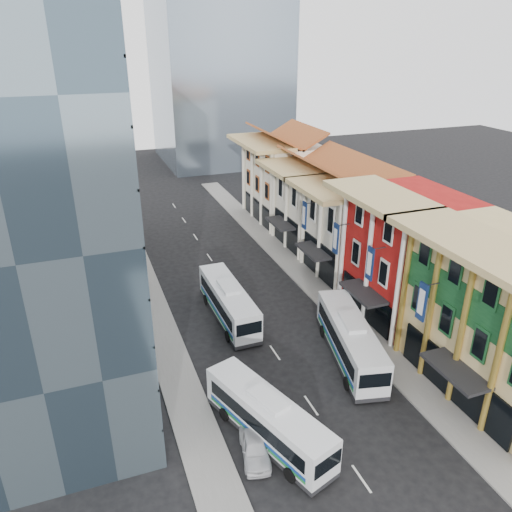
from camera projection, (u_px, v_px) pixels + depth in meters
name	position (u px, v px, depth m)	size (l,w,h in m)	color
ground	(370.00, 492.00, 29.62)	(200.00, 200.00, 0.00)	black
sidewalk_right	(326.00, 298.00, 51.09)	(3.00, 90.00, 0.15)	slate
sidewalk_left	(160.00, 329.00, 45.73)	(3.00, 90.00, 0.15)	slate
shophouse_tan	(509.00, 320.00, 35.85)	(8.00, 14.00, 12.00)	#D2B879
shophouse_red	(408.00, 256.00, 46.12)	(8.00, 10.00, 12.00)	#A91613
shophouse_cream_near	(354.00, 231.00, 54.66)	(8.00, 9.00, 10.00)	white
shophouse_cream_mid	(317.00, 207.00, 62.36)	(8.00, 9.00, 10.00)	white
shophouse_cream_far	(284.00, 181.00, 71.14)	(8.00, 12.00, 11.00)	white
office_tower	(28.00, 190.00, 34.36)	(12.00, 26.00, 30.00)	#3A4E5D
office_block_far	(60.00, 202.00, 57.64)	(10.00, 18.00, 14.00)	gray
bus_left_near	(268.00, 418.00, 32.84)	(2.53, 10.81, 3.47)	silver
bus_left_far	(228.00, 302.00, 46.85)	(2.64, 11.28, 3.62)	silver
bus_right	(350.00, 339.00, 40.98)	(2.74, 11.71, 3.76)	silver
sedan_left	(255.00, 447.00, 31.87)	(1.71, 4.23, 1.44)	silver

